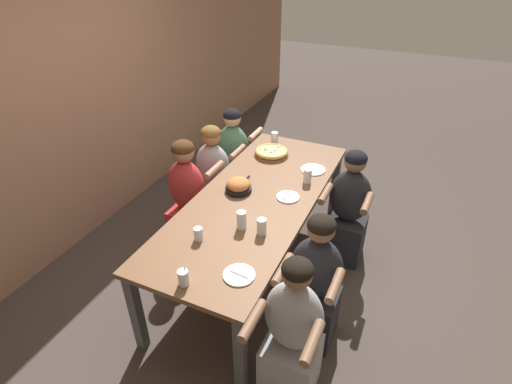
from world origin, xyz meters
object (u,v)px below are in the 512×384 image
at_px(drinking_glass_c, 307,177).
at_px(drinking_glass_d, 242,220).
at_px(diner_near_midright, 348,212).
at_px(diner_far_center, 189,201).
at_px(drinking_glass_b, 275,139).
at_px(empty_plate_b, 288,197).
at_px(empty_plate_a, 239,275).
at_px(empty_plate_c, 313,170).
at_px(diner_near_midleft, 315,286).
at_px(cocktail_glass_blue, 183,278).
at_px(drinking_glass_e, 198,235).
at_px(pizza_board_main, 271,152).
at_px(skillet_bowl, 238,186).
at_px(diner_near_left, 292,336).
at_px(diner_far_right, 234,161).
at_px(drinking_glass_a, 262,226).
at_px(diner_far_midright, 214,180).

bearing_deg(drinking_glass_c, drinking_glass_d, 164.02).
height_order(drinking_glass_c, diner_near_midright, diner_near_midright).
height_order(drinking_glass_d, diner_far_center, diner_far_center).
bearing_deg(drinking_glass_b, diner_near_midright, -119.85).
distance_m(empty_plate_b, drinking_glass_d, 0.55).
distance_m(empty_plate_a, empty_plate_c, 1.50).
bearing_deg(empty_plate_a, diner_near_midleft, -49.16).
distance_m(cocktail_glass_blue, drinking_glass_e, 0.43).
bearing_deg(pizza_board_main, drinking_glass_b, 15.38).
xyz_separation_m(skillet_bowl, diner_near_left, (-1.00, -0.86, -0.30)).
height_order(cocktail_glass_blue, drinking_glass_c, cocktail_glass_blue).
height_order(drinking_glass_d, diner_far_right, diner_far_right).
distance_m(empty_plate_a, drinking_glass_c, 1.27).
bearing_deg(empty_plate_c, drinking_glass_d, 168.38).
relative_size(drinking_glass_a, drinking_glass_c, 0.96).
xyz_separation_m(empty_plate_c, diner_far_midright, (-0.15, 0.98, -0.27)).
distance_m(empty_plate_a, cocktail_glass_blue, 0.35).
relative_size(empty_plate_c, drinking_glass_a, 1.82).
xyz_separation_m(drinking_glass_c, drinking_glass_e, (-1.06, 0.45, -0.01)).
bearing_deg(diner_near_midleft, drinking_glass_d, -9.01).
height_order(empty_plate_b, diner_far_center, diner_far_center).
height_order(skillet_bowl, empty_plate_a, skillet_bowl).
xyz_separation_m(drinking_glass_c, diner_near_left, (-1.37, -0.38, -0.31)).
bearing_deg(empty_plate_b, diner_far_right, 48.63).
height_order(empty_plate_b, diner_near_left, diner_near_left).
bearing_deg(drinking_glass_c, drinking_glass_b, 42.91).
relative_size(drinking_glass_a, diner_near_left, 0.11).
bearing_deg(cocktail_glass_blue, empty_plate_a, -54.07).
bearing_deg(empty_plate_b, diner_far_center, 95.55).
relative_size(empty_plate_c, diner_far_midright, 0.21).
xyz_separation_m(pizza_board_main, empty_plate_c, (-0.12, -0.46, -0.03)).
bearing_deg(cocktail_glass_blue, drinking_glass_c, -12.01).
xyz_separation_m(diner_near_midright, diner_far_right, (0.46, 1.37, -0.01)).
distance_m(drinking_glass_c, diner_far_center, 1.11).
relative_size(drinking_glass_b, drinking_glass_d, 0.92).
distance_m(drinking_glass_c, diner_far_right, 1.17).
xyz_separation_m(skillet_bowl, diner_far_midright, (0.46, 0.51, -0.31)).
distance_m(empty_plate_b, drinking_glass_e, 0.86).
bearing_deg(diner_far_right, diner_far_center, -90.00).
bearing_deg(diner_near_midright, pizza_board_main, -18.66).
xyz_separation_m(drinking_glass_b, diner_near_left, (-1.96, -0.92, -0.31)).
relative_size(empty_plate_c, drinking_glass_d, 1.58).
height_order(cocktail_glass_blue, drinking_glass_e, cocktail_glass_blue).
bearing_deg(empty_plate_c, diner_near_midleft, -160.91).
height_order(drinking_glass_d, diner_near_midleft, diner_near_midleft).
distance_m(diner_near_midright, diner_near_midleft, 0.97).
bearing_deg(empty_plate_c, drinking_glass_c, -175.34).
distance_m(pizza_board_main, diner_near_midright, 0.95).
height_order(empty_plate_c, diner_near_midright, diner_near_midright).
bearing_deg(drinking_glass_c, empty_plate_c, 4.66).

